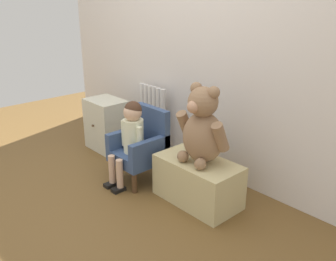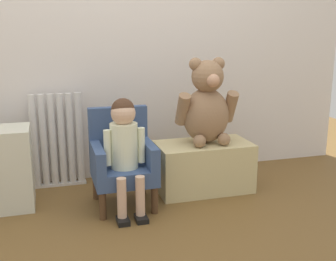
{
  "view_description": "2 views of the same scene",
  "coord_description": "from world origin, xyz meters",
  "px_view_note": "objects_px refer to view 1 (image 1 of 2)",
  "views": [
    {
      "loc": [
        2.26,
        -1.25,
        1.53
      ],
      "look_at": [
        0.27,
        0.55,
        0.52
      ],
      "focal_mm": 40.0,
      "sensor_mm": 36.0,
      "label": 1
    },
    {
      "loc": [
        -0.49,
        -2.0,
        1.12
      ],
      "look_at": [
        0.25,
        0.51,
        0.48
      ],
      "focal_mm": 45.0,
      "sensor_mm": 36.0,
      "label": 2
    }
  ],
  "objects_px": {
    "child_armchair": "(142,146)",
    "large_teddy_bear": "(203,129)",
    "radiator": "(153,120)",
    "child_figure": "(131,131)",
    "small_dresser": "(107,124)",
    "low_bench": "(198,181)"
  },
  "relations": [
    {
      "from": "child_figure",
      "to": "low_bench",
      "type": "relative_size",
      "value": 1.08
    },
    {
      "from": "radiator",
      "to": "small_dresser",
      "type": "distance_m",
      "value": 0.48
    },
    {
      "from": "radiator",
      "to": "child_figure",
      "type": "height_order",
      "value": "child_figure"
    },
    {
      "from": "child_figure",
      "to": "low_bench",
      "type": "bearing_deg",
      "value": 17.11
    },
    {
      "from": "child_figure",
      "to": "radiator",
      "type": "bearing_deg",
      "value": 125.04
    },
    {
      "from": "low_bench",
      "to": "large_teddy_bear",
      "type": "distance_m",
      "value": 0.43
    },
    {
      "from": "small_dresser",
      "to": "child_armchair",
      "type": "distance_m",
      "value": 0.77
    },
    {
      "from": "child_armchair",
      "to": "child_figure",
      "type": "bearing_deg",
      "value": -90.0
    },
    {
      "from": "small_dresser",
      "to": "child_armchair",
      "type": "bearing_deg",
      "value": -10.72
    },
    {
      "from": "child_armchair",
      "to": "large_teddy_bear",
      "type": "distance_m",
      "value": 0.68
    },
    {
      "from": "child_armchair",
      "to": "large_teddy_bear",
      "type": "bearing_deg",
      "value": 8.38
    },
    {
      "from": "child_armchair",
      "to": "low_bench",
      "type": "height_order",
      "value": "child_armchair"
    },
    {
      "from": "small_dresser",
      "to": "large_teddy_bear",
      "type": "xyz_separation_m",
      "value": [
        1.36,
        -0.05,
        0.34
      ]
    },
    {
      "from": "radiator",
      "to": "large_teddy_bear",
      "type": "height_order",
      "value": "large_teddy_bear"
    },
    {
      "from": "small_dresser",
      "to": "large_teddy_bear",
      "type": "relative_size",
      "value": 0.88
    },
    {
      "from": "radiator",
      "to": "child_armchair",
      "type": "relative_size",
      "value": 1.09
    },
    {
      "from": "radiator",
      "to": "child_armchair",
      "type": "distance_m",
      "value": 0.59
    },
    {
      "from": "small_dresser",
      "to": "child_figure",
      "type": "height_order",
      "value": "child_figure"
    },
    {
      "from": "radiator",
      "to": "large_teddy_bear",
      "type": "relative_size",
      "value": 1.15
    },
    {
      "from": "child_armchair",
      "to": "large_teddy_bear",
      "type": "height_order",
      "value": "large_teddy_bear"
    },
    {
      "from": "small_dresser",
      "to": "child_figure",
      "type": "bearing_deg",
      "value": -18.2
    },
    {
      "from": "low_bench",
      "to": "large_teddy_bear",
      "type": "relative_size",
      "value": 1.11
    }
  ]
}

